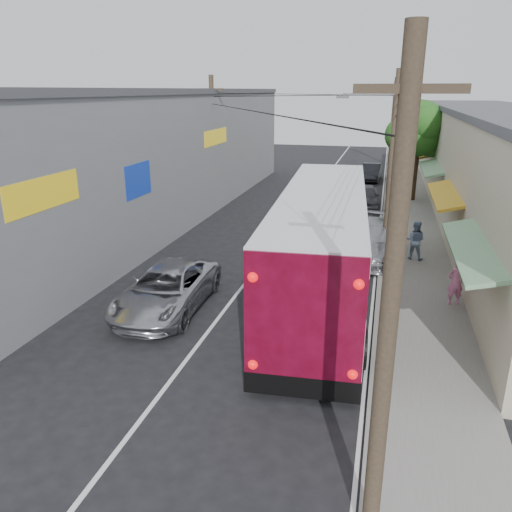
{
  "coord_description": "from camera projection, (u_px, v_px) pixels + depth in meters",
  "views": [
    {
      "loc": [
        4.99,
        -8.81,
        7.19
      ],
      "look_at": [
        0.94,
        6.73,
        1.82
      ],
      "focal_mm": 35.0,
      "sensor_mm": 36.0,
      "label": 1
    }
  ],
  "objects": [
    {
      "name": "parked_car_mid",
      "position": [
        365.0,
        196.0,
        31.79
      ],
      "size": [
        2.11,
        4.36,
        1.44
      ],
      "primitive_type": "imported",
      "rotation": [
        0.0,
        0.0,
        0.1
      ],
      "color": "#2A2A2F",
      "rests_on": "ground"
    },
    {
      "name": "sidewalk",
      "position": [
        409.0,
        222.0,
        28.34
      ],
      "size": [
        3.0,
        80.0,
        0.12
      ],
      "primitive_type": "cube",
      "color": "slate",
      "rests_on": "ground"
    },
    {
      "name": "ground",
      "position": [
        144.0,
        416.0,
        11.56
      ],
      "size": [
        120.0,
        120.0,
        0.0
      ],
      "primitive_type": "plane",
      "color": "black",
      "rests_on": "ground"
    },
    {
      "name": "street_tree",
      "position": [
        419.0,
        130.0,
        32.31
      ],
      "size": [
        4.4,
        4.0,
        6.6
      ],
      "color": "#3F2B19",
      "rests_on": "ground"
    },
    {
      "name": "utility_poles",
      "position": [
        354.0,
        147.0,
        28.16
      ],
      "size": [
        11.8,
        45.28,
        8.0
      ],
      "color": "#473828",
      "rests_on": "ground"
    },
    {
      "name": "jeepney",
      "position": [
        167.0,
        289.0,
        16.94
      ],
      "size": [
        2.59,
        5.39,
        1.48
      ],
      "primitive_type": "imported",
      "rotation": [
        0.0,
        0.0,
        0.02
      ],
      "color": "#B0AFB6",
      "rests_on": "ground"
    },
    {
      "name": "pedestrian_near",
      "position": [
        455.0,
        282.0,
        17.08
      ],
      "size": [
        0.68,
        0.55,
        1.6
      ],
      "primitive_type": "imported",
      "rotation": [
        0.0,
        0.0,
        3.47
      ],
      "color": "pink",
      "rests_on": "sidewalk"
    },
    {
      "name": "parked_suv",
      "position": [
        371.0,
        240.0,
        22.26
      ],
      "size": [
        2.9,
        5.74,
        1.6
      ],
      "primitive_type": "imported",
      "rotation": [
        0.0,
        0.0,
        -0.12
      ],
      "color": "#A3A2AA",
      "rests_on": "ground"
    },
    {
      "name": "building_left",
      "position": [
        148.0,
        154.0,
        28.95
      ],
      "size": [
        7.2,
        36.0,
        7.25
      ],
      "color": "gray",
      "rests_on": "ground"
    },
    {
      "name": "coach_bus",
      "position": [
        322.0,
        244.0,
        17.65
      ],
      "size": [
        3.83,
        13.62,
        3.88
      ],
      "rotation": [
        0.0,
        0.0,
        0.07
      ],
      "color": "silver",
      "rests_on": "ground"
    },
    {
      "name": "parked_car_far",
      "position": [
        371.0,
        172.0,
        41.26
      ],
      "size": [
        1.67,
        4.24,
        1.37
      ],
      "primitive_type": "imported",
      "rotation": [
        0.0,
        0.0,
        -0.05
      ],
      "color": "black",
      "rests_on": "ground"
    },
    {
      "name": "building_right",
      "position": [
        496.0,
        165.0,
        28.12
      ],
      "size": [
        7.09,
        40.0,
        6.25
      ],
      "color": "#BFB398",
      "rests_on": "ground"
    },
    {
      "name": "pedestrian_far",
      "position": [
        415.0,
        240.0,
        21.64
      ],
      "size": [
        0.96,
        0.82,
        1.72
      ],
      "primitive_type": "imported",
      "rotation": [
        0.0,
        0.0,
        2.92
      ],
      "color": "#7D93B5",
      "rests_on": "sidewalk"
    }
  ]
}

